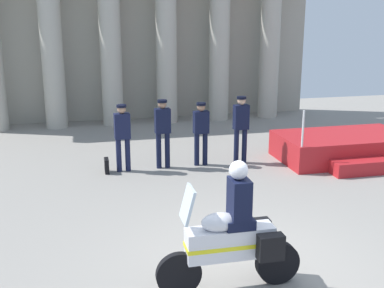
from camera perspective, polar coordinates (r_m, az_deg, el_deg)
The scene contains 9 objects.
ground_plane at distance 7.68m, azimuth 6.93°, elevation -14.40°, with size 28.00×28.00×0.00m, color gray.
colonnade_backdrop at distance 17.41m, azimuth -6.61°, elevation 12.93°, with size 13.15×1.58×5.87m.
reviewing_stand at distance 13.42m, azimuth 17.74°, elevation -0.45°, with size 3.48×2.44×1.58m.
officer_in_row_0 at distance 11.81m, azimuth -8.29°, elevation 1.36°, with size 0.39×0.24×1.68m.
officer_in_row_1 at distance 11.96m, azimuth -3.51°, elevation 1.89°, with size 0.39×0.24×1.75m.
officer_in_row_2 at distance 12.18m, azimuth 1.08°, elevation 1.84°, with size 0.39×0.24×1.63m.
officer_in_row_3 at distance 12.40m, azimuth 5.85°, elevation 2.36°, with size 0.39×0.24×1.76m.
motorcycle_with_rider at distance 6.78m, azimuth 5.12°, elevation -10.97°, with size 2.09×0.70×1.90m.
briefcase_on_ground at distance 11.96m, azimuth -10.13°, elevation -2.56°, with size 0.10×0.32×0.36m, color black.
Camera 1 is at (-2.40, -6.24, 3.78)m, focal length 44.77 mm.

